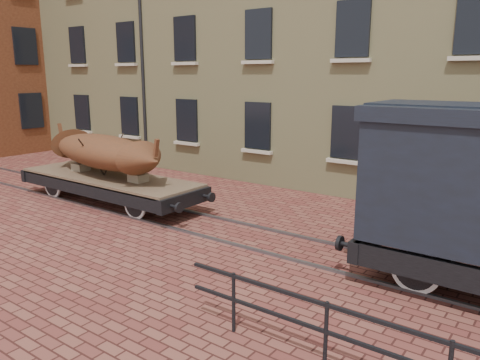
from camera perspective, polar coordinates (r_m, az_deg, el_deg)
The scene contains 4 objects.
ground at distance 12.30m, azimuth -1.27°, elevation -6.35°, with size 90.00×90.00×0.00m, color maroon.
rail_track at distance 12.29m, azimuth -1.27°, elevation -6.22°, with size 30.00×1.52×0.06m.
flatcar_wagon at distance 15.45m, azimuth -15.73°, elevation -0.15°, with size 7.49×2.03×1.13m.
iron_boat at distance 15.43m, azimuth -16.38°, elevation 3.37°, with size 5.96×2.36×1.46m.
Camera 1 is at (7.09, -9.21, 4.02)m, focal length 35.00 mm.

